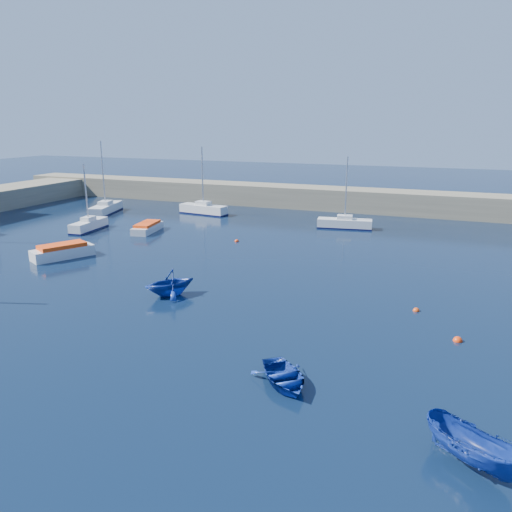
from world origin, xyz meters
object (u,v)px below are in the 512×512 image
(motorboat_1, at_px, (63,251))
(sailboat_5, at_px, (203,209))
(motorboat_2, at_px, (147,227))
(dinghy_center, at_px, (284,377))
(dinghy_right, at_px, (473,449))
(sailboat_3, at_px, (89,225))
(dinghy_left, at_px, (170,283))
(sailboat_4, at_px, (106,208))
(sailboat_6, at_px, (345,223))

(motorboat_1, bearing_deg, sailboat_5, 113.22)
(sailboat_5, xyz_separation_m, motorboat_2, (-0.71, -10.66, -0.17))
(sailboat_5, relative_size, dinghy_center, 2.42)
(motorboat_1, relative_size, dinghy_right, 1.43)
(dinghy_center, bearing_deg, sailboat_5, 83.40)
(sailboat_3, bearing_deg, sailboat_5, 56.32)
(sailboat_3, height_order, dinghy_left, sailboat_3)
(dinghy_center, bearing_deg, motorboat_2, 94.71)
(motorboat_1, height_order, dinghy_right, dinghy_right)
(dinghy_left, bearing_deg, sailboat_4, 171.48)
(sailboat_4, bearing_deg, sailboat_6, -12.25)
(motorboat_2, bearing_deg, sailboat_4, 136.25)
(sailboat_3, relative_size, motorboat_2, 1.40)
(motorboat_1, relative_size, dinghy_center, 1.54)
(sailboat_6, height_order, dinghy_left, sailboat_6)
(sailboat_5, distance_m, sailboat_6, 17.22)
(sailboat_4, relative_size, dinghy_left, 2.63)
(sailboat_3, height_order, dinghy_center, sailboat_3)
(sailboat_6, bearing_deg, dinghy_center, 178.84)
(sailboat_4, relative_size, dinghy_right, 2.43)
(sailboat_6, bearing_deg, sailboat_5, 74.89)
(motorboat_2, height_order, dinghy_left, dinghy_left)
(motorboat_1, relative_size, motorboat_2, 1.05)
(sailboat_3, relative_size, dinghy_center, 2.06)
(sailboat_4, distance_m, dinghy_left, 31.44)
(sailboat_3, xyz_separation_m, dinghy_center, (27.67, -21.61, -0.22))
(sailboat_4, distance_m, sailboat_6, 28.23)
(sailboat_3, height_order, dinghy_right, sailboat_3)
(sailboat_5, bearing_deg, sailboat_6, -89.03)
(sailboat_4, height_order, sailboat_5, sailboat_4)
(sailboat_5, xyz_separation_m, sailboat_6, (17.11, -2.01, -0.06))
(sailboat_4, bearing_deg, motorboat_1, -77.45)
(sailboat_6, bearing_deg, motorboat_1, 127.76)
(sailboat_5, bearing_deg, sailboat_4, 116.09)
(motorboat_2, distance_m, dinghy_right, 38.89)
(motorboat_1, bearing_deg, motorboat_2, 112.88)
(sailboat_6, bearing_deg, sailboat_4, 84.99)
(sailboat_6, distance_m, dinghy_center, 32.09)
(sailboat_5, height_order, dinghy_left, sailboat_5)
(sailboat_3, xyz_separation_m, motorboat_2, (5.82, 1.57, -0.11))
(sailboat_4, height_order, dinghy_center, sailboat_4)
(sailboat_5, distance_m, dinghy_center, 39.91)
(sailboat_4, xyz_separation_m, sailboat_6, (28.18, 1.67, -0.03))
(sailboat_5, relative_size, motorboat_2, 1.65)
(sailboat_6, bearing_deg, sailboat_3, 104.99)
(motorboat_1, xyz_separation_m, dinghy_right, (29.86, -15.11, 0.12))
(dinghy_center, relative_size, dinghy_left, 1.00)
(dinghy_left, bearing_deg, sailboat_5, 149.77)
(dinghy_left, bearing_deg, dinghy_center, -0.90)
(dinghy_left, bearing_deg, motorboat_1, -163.23)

